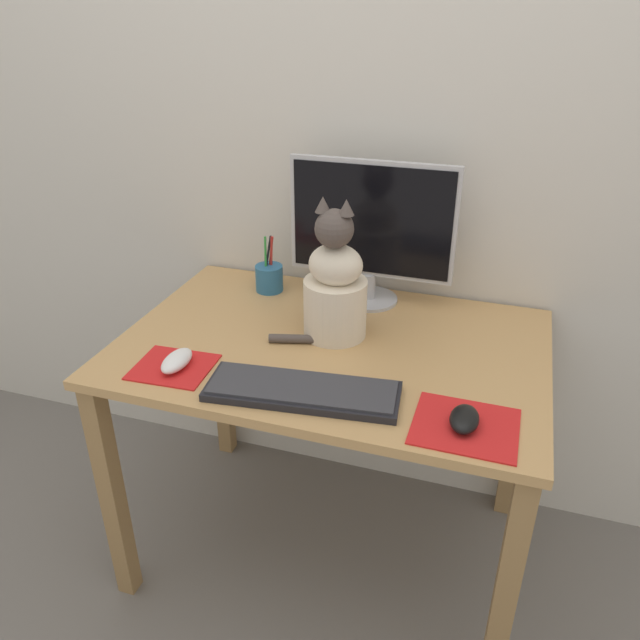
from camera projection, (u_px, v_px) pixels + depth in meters
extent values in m
plane|color=slate|center=(330.00, 544.00, 1.98)|extent=(12.00, 12.00, 0.00)
cube|color=beige|center=(375.00, 114.00, 1.73)|extent=(7.00, 0.04, 2.50)
cube|color=tan|center=(332.00, 347.00, 1.64)|extent=(1.10, 0.74, 0.02)
cube|color=olive|center=(112.00, 495.00, 1.67)|extent=(0.05, 0.05, 0.71)
cube|color=olive|center=(505.00, 596.00, 1.39)|extent=(0.05, 0.05, 0.71)
cube|color=olive|center=(222.00, 369.00, 2.23)|extent=(0.05, 0.05, 0.71)
cube|color=olive|center=(517.00, 423.00, 1.95)|extent=(0.05, 0.05, 0.71)
cylinder|color=#B2B2B7|center=(369.00, 299.00, 1.86)|extent=(0.17, 0.17, 0.01)
cylinder|color=#B2B2B7|center=(369.00, 286.00, 1.84)|extent=(0.04, 0.04, 0.07)
cube|color=#B2B2B7|center=(372.00, 220.00, 1.74)|extent=(0.48, 0.02, 0.33)
cube|color=black|center=(371.00, 221.00, 1.73)|extent=(0.45, 0.00, 0.31)
cube|color=black|center=(303.00, 391.00, 1.42)|extent=(0.45, 0.20, 0.02)
cube|color=#333338|center=(302.00, 387.00, 1.41)|extent=(0.44, 0.18, 0.01)
cube|color=red|center=(173.00, 367.00, 1.52)|extent=(0.19, 0.17, 0.00)
cube|color=red|center=(465.00, 426.00, 1.31)|extent=(0.22, 0.19, 0.00)
ellipsoid|color=white|center=(177.00, 361.00, 1.51)|extent=(0.06, 0.11, 0.04)
ellipsoid|color=black|center=(464.00, 419.00, 1.31)|extent=(0.06, 0.10, 0.03)
cylinder|color=beige|center=(335.00, 308.00, 1.64)|extent=(0.18, 0.18, 0.16)
ellipsoid|color=beige|center=(336.00, 265.00, 1.58)|extent=(0.15, 0.13, 0.11)
sphere|color=#4C423D|center=(334.00, 229.00, 1.52)|extent=(0.11, 0.11, 0.10)
cone|color=#4C423D|center=(323.00, 204.00, 1.51)|extent=(0.04, 0.04, 0.04)
cone|color=#4C423D|center=(346.00, 207.00, 1.49)|extent=(0.04, 0.04, 0.04)
cylinder|color=#4C423D|center=(310.00, 339.00, 1.62)|extent=(0.21, 0.08, 0.02)
cylinder|color=#286089|center=(269.00, 278.00, 1.90)|extent=(0.08, 0.08, 0.08)
cylinder|color=red|center=(271.00, 258.00, 1.88)|extent=(0.02, 0.01, 0.14)
cylinder|color=red|center=(271.00, 258.00, 1.88)|extent=(0.03, 0.01, 0.14)
cylinder|color=black|center=(267.00, 258.00, 1.88)|extent=(0.03, 0.02, 0.14)
cylinder|color=green|center=(266.00, 259.00, 1.87)|extent=(0.01, 0.02, 0.14)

